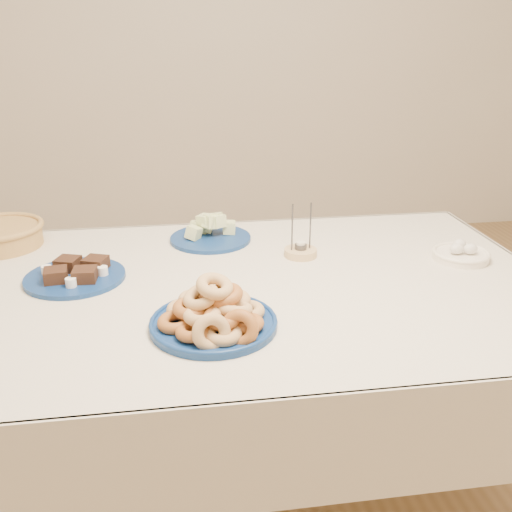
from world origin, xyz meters
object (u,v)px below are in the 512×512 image
donut_platter (214,315)px  brownie_plate (75,275)px  dining_table (253,315)px  melon_plate (210,233)px  egg_bowl (461,254)px  candle_holder (301,251)px

donut_platter → brownie_plate: bearing=137.1°
dining_table → melon_plate: melon_plate is taller
donut_platter → egg_bowl: (0.79, 0.33, -0.02)m
dining_table → melon_plate: 0.41m
dining_table → brownie_plate: 0.52m
candle_holder → egg_bowl: bearing=-11.7°
donut_platter → candle_holder: bearing=54.3°
brownie_plate → candle_holder: candle_holder is taller
dining_table → candle_holder: candle_holder is taller
brownie_plate → dining_table: bearing=-10.6°
brownie_plate → candle_holder: 0.68m
donut_platter → candle_holder: size_ratio=1.83×
donut_platter → melon_plate: bearing=86.8°
brownie_plate → egg_bowl: (1.16, -0.02, 0.00)m
melon_plate → egg_bowl: (0.76, -0.30, -0.01)m
dining_table → donut_platter: 0.32m
egg_bowl → donut_platter: bearing=-157.6°
dining_table → melon_plate: (-0.10, 0.37, 0.13)m
candle_holder → egg_bowl: candle_holder is taller
dining_table → brownie_plate: size_ratio=5.89×
brownie_plate → donut_platter: bearing=-42.9°
dining_table → candle_holder: size_ratio=9.89×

